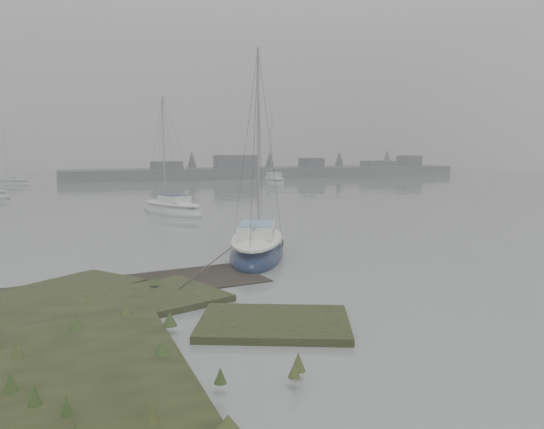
{
  "coord_description": "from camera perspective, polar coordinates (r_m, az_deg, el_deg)",
  "views": [
    {
      "loc": [
        -4.1,
        -11.63,
        4.15
      ],
      "look_at": [
        3.09,
        5.98,
        1.8
      ],
      "focal_mm": 35.0,
      "sensor_mm": 36.0,
      "label": 1
    }
  ],
  "objects": [
    {
      "name": "sailboat_main",
      "position": [
        20.59,
        -1.62,
        -3.82
      ],
      "size": [
        4.45,
        6.43,
        8.69
      ],
      "rotation": [
        0.0,
        0.0,
        -0.44
      ],
      "color": "#0C1736",
      "rests_on": "ground"
    },
    {
      "name": "sailboat_far_c",
      "position": [
        68.62,
        -26.17,
        3.04
      ],
      "size": [
        4.81,
        4.43,
        6.97
      ],
      "rotation": [
        0.0,
        0.0,
        0.87
      ],
      "color": "#B6BDC1",
      "rests_on": "ground"
    },
    {
      "name": "ground",
      "position": [
        42.04,
        -16.51,
        1.09
      ],
      "size": [
        160.0,
        160.0,
        0.0
      ],
      "primitive_type": "plane",
      "color": "slate",
      "rests_on": "ground"
    },
    {
      "name": "far_shoreline",
      "position": [
        79.84,
        0.61,
        4.68
      ],
      "size": [
        60.0,
        8.0,
        4.15
      ],
      "color": "#4C4F51",
      "rests_on": "ground"
    },
    {
      "name": "sailboat_white",
      "position": [
        34.73,
        -10.7,
        0.48
      ],
      "size": [
        4.11,
        6.07,
        8.18
      ],
      "rotation": [
        0.0,
        0.0,
        0.42
      ],
      "color": "silver",
      "rests_on": "ground"
    },
    {
      "name": "sailboat_far_b",
      "position": [
        62.66,
        0.16,
        3.51
      ],
      "size": [
        3.16,
        6.7,
        9.09
      ],
      "rotation": [
        0.0,
        0.0,
        -0.17
      ],
      "color": "#A9ADB1",
      "rests_on": "ground"
    }
  ]
}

